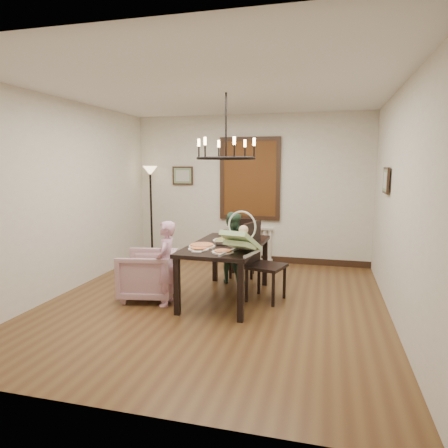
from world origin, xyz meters
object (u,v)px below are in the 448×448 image
at_px(elderly_woman, 166,270).
at_px(seated_man, 232,253).
at_px(chair_far, 242,248).
at_px(chair_right, 266,262).
at_px(dining_table, 226,250).
at_px(armchair, 148,275).
at_px(floor_lamp, 151,214).
at_px(baby_bouncer, 241,239).
at_px(drinking_glass, 223,238).

xyz_separation_m(elderly_woman, seated_man, (0.61, 1.22, 0.00)).
distance_m(chair_far, chair_right, 1.24).
xyz_separation_m(chair_right, elderly_woman, (-1.26, -0.51, -0.08)).
height_order(dining_table, chair_far, chair_far).
bearing_deg(chair_far, chair_right, -69.56).
bearing_deg(seated_man, chair_right, 149.44).
bearing_deg(seated_man, chair_far, -83.98).
height_order(dining_table, armchair, dining_table).
relative_size(elderly_woman, floor_lamp, 0.52).
distance_m(chair_right, elderly_woman, 1.36).
height_order(chair_far, chair_right, chair_right).
bearing_deg(armchair, chair_right, 91.03).
bearing_deg(dining_table, elderly_woman, -146.15).
bearing_deg(chair_far, dining_table, -96.16).
relative_size(chair_right, elderly_woman, 1.16).
bearing_deg(baby_bouncer, drinking_glass, 136.15).
height_order(chair_far, floor_lamp, floor_lamp).
height_order(elderly_woman, floor_lamp, floor_lamp).
bearing_deg(drinking_glass, baby_bouncer, -57.46).
distance_m(dining_table, drinking_glass, 0.18).
distance_m(dining_table, armchair, 1.15).
distance_m(seated_man, baby_bouncer, 1.47).
distance_m(chair_right, armchair, 1.66).
relative_size(seated_man, drinking_glass, 7.00).
relative_size(chair_right, baby_bouncer, 1.97).
distance_m(seated_man, drinking_glass, 0.81).
relative_size(seated_man, floor_lamp, 0.52).
xyz_separation_m(baby_bouncer, floor_lamp, (-2.33, 2.45, -0.06)).
xyz_separation_m(chair_far, drinking_glass, (-0.04, -1.10, 0.36)).
height_order(elderly_woman, seated_man, same).
relative_size(chair_far, seated_man, 1.03).
xyz_separation_m(armchair, seated_man, (0.97, 1.04, 0.13)).
relative_size(chair_right, floor_lamp, 0.61).
height_order(baby_bouncer, floor_lamp, floor_lamp).
distance_m(drinking_glass, floor_lamp, 2.68).
height_order(chair_far, armchair, chair_far).
distance_m(chair_far, seated_man, 0.39).
distance_m(chair_right, floor_lamp, 3.17).
bearing_deg(chair_far, drinking_glass, -98.97).
bearing_deg(seated_man, elderly_woman, 80.55).
bearing_deg(seated_man, floor_lamp, -13.50).
distance_m(armchair, drinking_glass, 1.18).
distance_m(dining_table, elderly_woman, 0.86).
relative_size(elderly_woman, seated_man, 1.00).
distance_m(chair_right, drinking_glass, 0.68).
height_order(elderly_woman, baby_bouncer, baby_bouncer).
relative_size(armchair, floor_lamp, 0.41).
bearing_deg(elderly_woman, drinking_glass, 120.48).
relative_size(seated_man, baby_bouncer, 1.69).
xyz_separation_m(seated_man, floor_lamp, (-1.91, 1.13, 0.43)).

